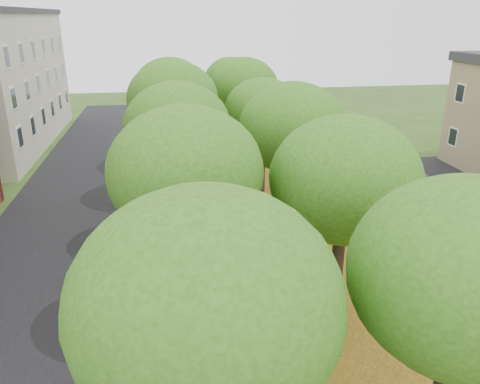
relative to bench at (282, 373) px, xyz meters
name	(u,v)px	position (x,y,z in m)	size (l,w,h in m)	color
street_asphalt	(71,231)	(-7.63, 11.62, -0.46)	(8.00, 70.00, 0.01)	black
footpath	(223,221)	(-0.13, 11.62, -0.46)	(3.20, 70.00, 0.01)	black
leaf_verge	(317,214)	(4.87, 11.62, -0.45)	(7.50, 70.00, 0.01)	olive
parking_lot	(453,198)	(13.37, 12.62, -0.46)	(9.00, 16.00, 0.01)	black
tree_row_west	(175,121)	(-2.33, 11.62, 4.81)	(4.38, 34.38, 7.16)	black
tree_row_east	(276,117)	(2.47, 11.62, 4.81)	(4.38, 34.38, 7.16)	black
bench	(282,373)	(0.00, 0.00, 0.00)	(0.63, 1.89, 0.88)	#29332B
car_silver	(463,222)	(10.87, 8.07, 0.26)	(1.71, 4.25, 1.45)	#B8B9BD
car_red	(466,223)	(10.87, 7.83, 0.29)	(1.58, 4.54, 1.49)	maroon
car_grey	(408,183)	(10.87, 13.39, 0.31)	(2.16, 5.31, 1.54)	#2D2D31
car_white	(401,181)	(10.87, 14.13, 0.21)	(2.23, 4.84, 1.34)	white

